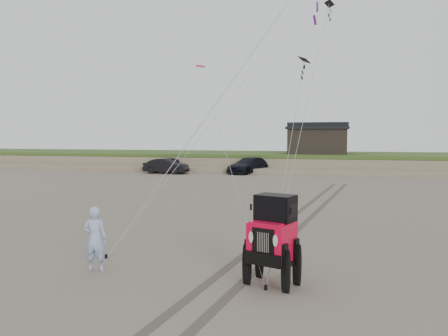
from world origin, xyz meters
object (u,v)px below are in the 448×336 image
at_px(cabin, 317,139).
at_px(truck_b, 166,166).
at_px(truck_c, 249,165).
at_px(man, 95,239).
at_px(truck_a, 172,165).
at_px(jeep, 272,250).

distance_m(cabin, truck_b, 16.56).
height_order(truck_c, man, man).
relative_size(truck_a, truck_b, 1.01).
xyz_separation_m(truck_c, man, (1.46, -31.17, 0.11)).
bearing_deg(jeep, truck_b, 135.41).
bearing_deg(truck_b, jeep, -149.98).
xyz_separation_m(jeep, man, (-4.81, 0.03, -0.01)).
bearing_deg(cabin, truck_a, -154.75).
relative_size(truck_b, truck_c, 0.82).
height_order(cabin, truck_a, cabin).
height_order(truck_a, jeep, jeep).
xyz_separation_m(cabin, truck_a, (-14.13, -6.66, -2.49)).
bearing_deg(jeep, man, -160.64).
relative_size(truck_c, man, 3.01).
relative_size(truck_b, jeep, 0.91).
bearing_deg(truck_c, man, -62.04).
height_order(cabin, truck_b, cabin).
xyz_separation_m(cabin, truck_b, (-14.04, -8.42, -2.52)).
relative_size(jeep, man, 2.70).
xyz_separation_m(cabin, truck_c, (-6.32, -6.26, -2.47)).
bearing_deg(truck_c, truck_a, -151.73).
height_order(truck_a, truck_b, truck_a).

